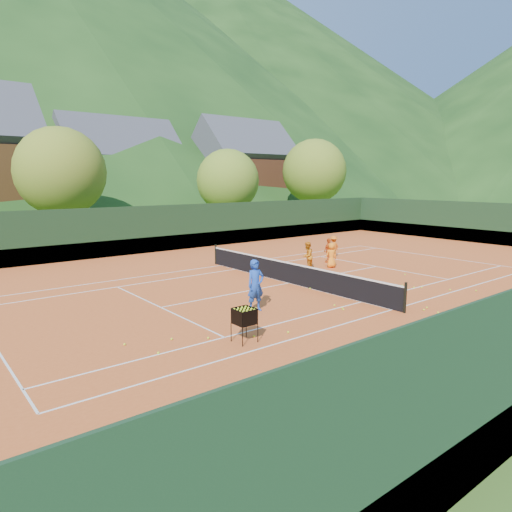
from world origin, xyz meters
TOP-DOWN VIEW (x-y plane):
  - ground at (0.00, 0.00)m, footprint 400.00×400.00m
  - clay_court at (0.00, 0.00)m, footprint 40.00×24.00m
  - mountain_far_right at (90.00, 150.00)m, footprint 260.00×260.00m
  - coach at (-3.93, -2.50)m, footprint 0.71×0.50m
  - student_a at (2.72, 1.59)m, footprint 0.89×0.81m
  - student_b at (5.28, 2.44)m, footprint 0.84×0.41m
  - student_c at (4.27, 1.34)m, footprint 0.75×0.61m
  - student_d at (6.69, 3.35)m, footprint 0.89×0.56m
  - tennis_ball_0 at (2.14, -7.64)m, footprint 0.07×0.07m
  - tennis_ball_1 at (1.14, -6.16)m, footprint 0.07×0.07m
  - tennis_ball_2 at (2.11, -1.37)m, footprint 0.07×0.07m
  - tennis_ball_3 at (-1.31, -4.27)m, footprint 0.07×0.07m
  - tennis_ball_4 at (4.40, -5.28)m, footprint 0.07×0.07m
  - tennis_ball_5 at (-9.03, -7.88)m, footprint 0.07×0.07m
  - tennis_ball_6 at (3.84, -4.29)m, footprint 0.07×0.07m
  - tennis_ball_7 at (-3.78, -2.31)m, footprint 0.07×0.07m
  - tennis_ball_8 at (5.10, -6.04)m, footprint 0.07×0.07m
  - tennis_ball_9 at (-4.99, -9.25)m, footprint 0.07×0.07m
  - tennis_ball_10 at (0.79, -6.26)m, footprint 0.07×0.07m
  - tennis_ball_11 at (-8.99, -2.89)m, footprint 0.07×0.07m
  - tennis_ball_12 at (-7.74, -3.34)m, footprint 0.07×0.07m
  - tennis_ball_13 at (-4.67, -5.02)m, footprint 0.07×0.07m
  - tennis_ball_14 at (3.48, -3.56)m, footprint 0.07×0.07m
  - tennis_ball_15 at (-6.85, -3.93)m, footprint 0.07×0.07m
  - tennis_ball_16 at (1.99, -2.41)m, footprint 0.07×0.07m
  - tennis_ball_17 at (0.16, -4.99)m, footprint 0.07×0.07m
  - tennis_ball_18 at (-1.27, -3.87)m, footprint 0.07×0.07m
  - tennis_ball_19 at (5.61, -2.28)m, footprint 0.07×0.07m
  - tennis_ball_20 at (-1.44, -4.44)m, footprint 0.07×0.07m
  - tennis_ball_21 at (0.87, -6.76)m, footprint 0.07×0.07m
  - tennis_ball_22 at (-8.54, -4.08)m, footprint 0.07×0.07m
  - tennis_ball_23 at (-5.71, -4.66)m, footprint 0.07×0.07m
  - tennis_ball_24 at (3.58, -4.08)m, footprint 0.07×0.07m
  - tennis_ball_25 at (0.56, -8.87)m, footprint 0.07×0.07m
  - tennis_ball_26 at (-0.11, -1.43)m, footprint 0.07×0.07m
  - tennis_ball_27 at (-6.22, -8.64)m, footprint 0.07×0.07m
  - court_lines at (0.00, 0.00)m, footprint 23.83×11.03m
  - tennis_net at (0.00, 0.00)m, footprint 0.10×12.07m
  - perimeter_fence at (0.00, 0.00)m, footprint 40.40×24.24m
  - ball_hopper at (-6.16, -4.78)m, footprint 0.57×0.57m
  - chalet_mid at (6.00, 34.00)m, footprint 12.65×8.82m
  - chalet_right at (20.00, 30.00)m, footprint 11.50×8.82m
  - tree_b at (-4.00, 20.00)m, footprint 6.40×6.40m
  - tree_c at (10.00, 19.00)m, footprint 5.60×5.60m
  - tree_d at (22.00, 20.00)m, footprint 6.80×6.80m

SIDE VIEW (x-z plane):
  - ground at x=0.00m, z-range 0.00..0.00m
  - clay_court at x=0.00m, z-range 0.00..0.02m
  - court_lines at x=0.00m, z-range 0.02..0.03m
  - tennis_ball_0 at x=2.14m, z-range 0.02..0.09m
  - tennis_ball_1 at x=1.14m, z-range 0.02..0.09m
  - tennis_ball_2 at x=2.11m, z-range 0.02..0.09m
  - tennis_ball_3 at x=-1.31m, z-range 0.02..0.09m
  - tennis_ball_4 at x=4.40m, z-range 0.02..0.09m
  - tennis_ball_5 at x=-9.03m, z-range 0.02..0.09m
  - tennis_ball_6 at x=3.84m, z-range 0.02..0.09m
  - tennis_ball_7 at x=-3.78m, z-range 0.02..0.09m
  - tennis_ball_8 at x=5.10m, z-range 0.02..0.09m
  - tennis_ball_9 at x=-4.99m, z-range 0.02..0.09m
  - tennis_ball_10 at x=0.79m, z-range 0.02..0.09m
  - tennis_ball_11 at x=-8.99m, z-range 0.02..0.09m
  - tennis_ball_12 at x=-7.74m, z-range 0.02..0.09m
  - tennis_ball_13 at x=-4.67m, z-range 0.02..0.09m
  - tennis_ball_14 at x=3.48m, z-range 0.02..0.09m
  - tennis_ball_15 at x=-6.85m, z-range 0.02..0.09m
  - tennis_ball_16 at x=1.99m, z-range 0.02..0.09m
  - tennis_ball_17 at x=0.16m, z-range 0.02..0.09m
  - tennis_ball_18 at x=-1.27m, z-range 0.02..0.09m
  - tennis_ball_19 at x=5.61m, z-range 0.02..0.09m
  - tennis_ball_20 at x=-1.44m, z-range 0.02..0.09m
  - tennis_ball_21 at x=0.87m, z-range 0.02..0.09m
  - tennis_ball_22 at x=-8.54m, z-range 0.02..0.09m
  - tennis_ball_23 at x=-5.71m, z-range 0.02..0.09m
  - tennis_ball_24 at x=3.58m, z-range 0.02..0.09m
  - tennis_ball_25 at x=0.56m, z-range 0.02..0.09m
  - tennis_ball_26 at x=-0.11m, z-range 0.02..0.09m
  - tennis_ball_27 at x=-6.22m, z-range 0.02..0.09m
  - tennis_net at x=0.00m, z-range -0.03..1.07m
  - student_d at x=6.69m, z-range 0.02..1.34m
  - student_c at x=4.27m, z-range 0.02..1.35m
  - student_b at x=5.28m, z-range 0.02..1.40m
  - student_a at x=2.72m, z-range 0.02..1.51m
  - ball_hopper at x=-6.16m, z-range 0.27..1.27m
  - coach at x=-3.93m, z-range 0.02..1.88m
  - perimeter_fence at x=0.00m, z-range -0.23..2.77m
  - tree_c at x=10.00m, z-range 0.87..8.22m
  - chalet_mid at x=6.00m, z-range -0.74..10.72m
  - tree_b at x=-4.00m, z-range 0.99..9.39m
  - chalet_right at x=20.00m, z-range -0.70..11.21m
  - tree_d at x=22.00m, z-range 1.06..9.98m
  - mountain_far_right at x=90.00m, z-range 0.00..95.00m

